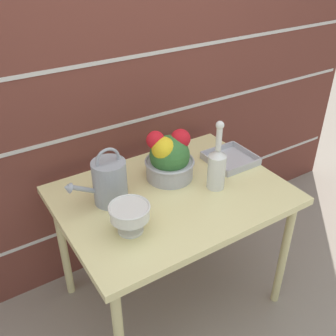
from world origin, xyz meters
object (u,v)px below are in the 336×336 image
glass_decanter (217,166)px  watering_can (109,182)px  flower_planter (169,158)px  wire_tray (230,160)px  crystal_pedestal_bowl (130,214)px

glass_decanter → watering_can: bearing=160.8°
flower_planter → wire_tray: size_ratio=1.09×
glass_decanter → crystal_pedestal_bowl: bearing=-172.8°
watering_can → flower_planter: size_ratio=1.14×
crystal_pedestal_bowl → wire_tray: bearing=16.4°
watering_can → crystal_pedestal_bowl: 0.24m
flower_planter → watering_can: bearing=-175.5°
crystal_pedestal_bowl → wire_tray: size_ratio=0.73×
glass_decanter → wire_tray: 0.29m
crystal_pedestal_bowl → flower_planter: bearing=35.9°
flower_planter → wire_tray: flower_planter is taller
crystal_pedestal_bowl → flower_planter: flower_planter is taller
watering_can → wire_tray: (0.72, -0.02, -0.10)m
flower_planter → glass_decanter: bearing=-53.4°
crystal_pedestal_bowl → flower_planter: (0.36, 0.26, 0.03)m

